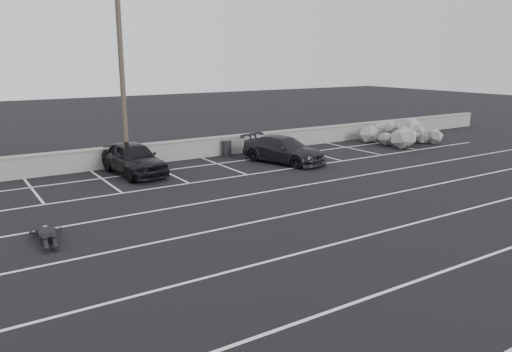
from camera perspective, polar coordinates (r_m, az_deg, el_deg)
ground at (r=16.13m, az=13.05°, el=-6.54°), size 120.00×120.00×0.00m
seawall at (r=27.26m, az=-8.34°, el=3.03°), size 50.00×0.45×1.06m
stall_lines at (r=19.23m, az=3.48°, el=-2.92°), size 36.00×20.05×0.01m
car_left at (r=24.15m, az=-13.85°, el=1.98°), size 2.18×4.67×1.55m
car_right at (r=26.21m, az=3.17°, el=3.03°), size 3.21×5.07×1.37m
utility_pole at (r=24.88m, az=-15.08°, el=11.31°), size 1.23×0.25×9.24m
trash_bin at (r=28.04m, az=-3.35°, el=3.19°), size 0.66×0.66×0.84m
riprap_pile at (r=33.24m, az=16.32°, el=4.35°), size 4.35×4.50×1.26m
person at (r=16.58m, az=-22.81°, el=-5.79°), size 1.43×2.70×0.50m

